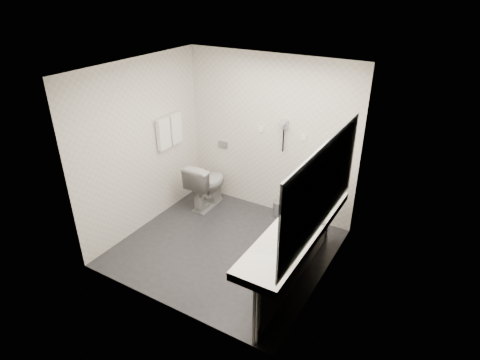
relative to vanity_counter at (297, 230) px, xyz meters
The scene contains 32 objects.
floor 1.39m from the vanity_counter, 169.92° to the left, with size 2.80×2.80×0.00m, color #27262B.
ceiling 2.05m from the vanity_counter, 169.92° to the left, with size 2.80×2.80×0.00m, color white.
wall_back 1.93m from the vanity_counter, 126.87° to the left, with size 2.80×2.80×0.00m, color silver.
wall_front 1.64m from the vanity_counter, 135.64° to the right, with size 2.80×2.80×0.00m, color silver.
wall_left 2.57m from the vanity_counter, behind, with size 2.60×2.60×0.00m, color silver.
wall_right 0.56m from the vanity_counter, 36.03° to the left, with size 2.60×2.60×0.00m, color silver.
vanity_counter is the anchor object (origin of this frame).
vanity_panel 0.43m from the vanity_counter, ahead, with size 0.03×2.15×0.75m, color gray.
vanity_post_near 1.12m from the vanity_counter, 86.97° to the right, with size 0.06×0.06×0.75m, color silver.
vanity_post_far 1.12m from the vanity_counter, 86.97° to the left, with size 0.06×0.06×0.75m, color silver.
mirror 0.70m from the vanity_counter, ahead, with size 0.02×2.20×1.05m, color #B2BCC6.
basin_near 0.65m from the vanity_counter, 90.00° to the right, with size 0.40×0.31×0.05m, color white.
basin_far 0.65m from the vanity_counter, 90.00° to the left, with size 0.40×0.31×0.05m, color white.
faucet_near 0.69m from the vanity_counter, 73.30° to the right, with size 0.04×0.04×0.15m, color silver.
faucet_far 0.69m from the vanity_counter, 73.30° to the left, with size 0.04×0.04×0.15m, color silver.
soap_bottle_a 0.13m from the vanity_counter, 28.83° to the left, with size 0.05×0.05×0.11m, color white.
soap_bottle_b 0.19m from the vanity_counter, 116.13° to the left, with size 0.06×0.06×0.08m, color white.
soap_bottle_c 0.18m from the vanity_counter, 76.20° to the right, with size 0.04×0.04×0.11m, color white.
glass_left 0.32m from the vanity_counter, 40.67° to the left, with size 0.06×0.06×0.10m, color silver.
glass_right 0.32m from the vanity_counter, 60.20° to the left, with size 0.06×0.06×0.11m, color silver.
toilet 2.32m from the vanity_counter, 152.50° to the left, with size 0.44×0.78×0.79m, color white.
flush_plate 2.48m from the vanity_counter, 143.06° to the left, with size 0.18×0.02×0.12m, color #B2B5BA.
pedal_bin 1.72m from the vanity_counter, 122.29° to the left, with size 0.18×0.18×0.25m, color #B2B5BA.
bin_lid 1.67m from the vanity_counter, 122.29° to the left, with size 0.18×0.18×0.01m, color #B2B5BA.
towel_rail 2.69m from the vanity_counter, 163.14° to the left, with size 0.02×0.02×0.62m, color silver.
towel_near 2.59m from the vanity_counter, 166.10° to the left, with size 0.07×0.24×0.48m, color white.
towel_far 2.67m from the vanity_counter, 160.15° to the left, with size 0.07×0.24×0.48m, color white.
dryer_cradle 1.85m from the vanity_counter, 120.76° to the left, with size 0.10×0.04×0.14m, color #9C9DA2.
dryer_barrel 1.81m from the vanity_counter, 122.01° to the left, with size 0.08×0.08×0.14m, color #9C9DA2.
dryer_cord 1.76m from the vanity_counter, 121.02° to the left, with size 0.02×0.02×0.35m, color black.
switch_plate_a 2.04m from the vanity_counter, 130.59° to the left, with size 0.09×0.02×0.09m, color white.
switch_plate_b 1.69m from the vanity_counter, 111.13° to the left, with size 0.09×0.02×0.09m, color white.
Camera 1 is at (2.52, -3.88, 3.45)m, focal length 29.88 mm.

